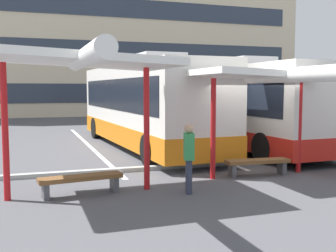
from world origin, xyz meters
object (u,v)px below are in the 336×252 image
(coach_bus_0, at_px, (145,106))
(waiting_shelter_1, at_px, (264,78))
(bench_0, at_px, (81,180))
(coach_bus_1, at_px, (225,105))
(waiting_passenger_0, at_px, (189,154))
(bench_1, at_px, (257,163))
(waiting_shelter_0, at_px, (80,62))

(coach_bus_0, relative_size, waiting_shelter_1, 2.37)
(coach_bus_0, bearing_deg, bench_0, -116.53)
(coach_bus_1, height_order, waiting_passenger_0, coach_bus_1)
(coach_bus_1, xyz_separation_m, bench_0, (-7.00, -6.79, -1.33))
(coach_bus_1, bearing_deg, waiting_shelter_1, -108.13)
(waiting_shelter_1, distance_m, waiting_passenger_0, 3.22)
(waiting_shelter_1, bearing_deg, bench_1, 90.00)
(coach_bus_1, bearing_deg, bench_1, -108.84)
(bench_0, bearing_deg, coach_bus_0, 63.47)
(waiting_shelter_0, xyz_separation_m, bench_1, (4.88, 0.79, -2.62))
(waiting_shelter_0, bearing_deg, coach_bus_1, 44.97)
(bench_0, relative_size, waiting_passenger_0, 1.19)
(coach_bus_1, distance_m, waiting_passenger_0, 8.78)
(coach_bus_1, xyz_separation_m, bench_1, (-2.12, -6.21, -1.34))
(coach_bus_0, height_order, waiting_shelter_0, coach_bus_0)
(bench_1, distance_m, waiting_passenger_0, 2.85)
(coach_bus_0, relative_size, bench_1, 6.12)
(bench_0, bearing_deg, waiting_shelter_1, 3.71)
(coach_bus_1, bearing_deg, waiting_passenger_0, -122.03)
(waiting_passenger_0, bearing_deg, coach_bus_0, 82.03)
(waiting_shelter_0, bearing_deg, waiting_passenger_0, -10.04)
(coach_bus_1, distance_m, waiting_shelter_0, 9.98)
(bench_0, xyz_separation_m, waiting_shelter_1, (4.88, 0.32, 2.34))
(coach_bus_0, height_order, waiting_passenger_0, coach_bus_0)
(bench_0, height_order, waiting_shelter_1, waiting_shelter_1)
(waiting_shelter_0, distance_m, bench_0, 2.63)
(coach_bus_1, relative_size, waiting_shelter_0, 2.55)
(waiting_passenger_0, bearing_deg, waiting_shelter_0, 169.96)
(waiting_shelter_1, bearing_deg, bench_0, -176.29)
(coach_bus_0, bearing_deg, waiting_shelter_1, -77.22)
(coach_bus_1, bearing_deg, waiting_shelter_0, -135.03)
(bench_0, bearing_deg, bench_1, 6.74)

